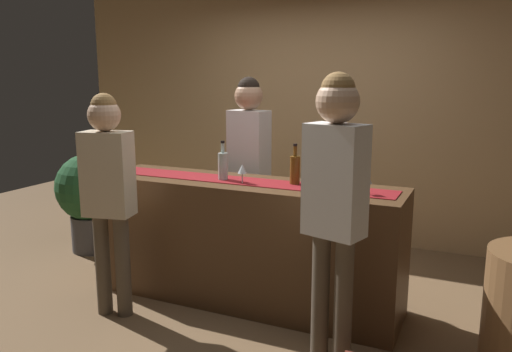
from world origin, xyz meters
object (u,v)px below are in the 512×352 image
object	(u,v)px
customer_browsing	(108,183)
bartender	(249,153)
wine_glass_near_customer	(242,170)
wine_glass_mid_counter	(367,180)
wine_bottle_amber	(295,169)
customer_sipping	(335,189)
wine_bottle_clear	(223,166)
potted_plant_tall	(91,195)

from	to	relation	value
customer_browsing	bartender	bearing A→B (deg)	53.06
wine_glass_near_customer	bartender	xyz separation A→B (m)	(-0.26, 0.66, 0.02)
bartender	wine_glass_mid_counter	bearing A→B (deg)	159.98
wine_glass_near_customer	bartender	world-z (taller)	bartender
wine_bottle_amber	customer_sipping	xyz separation A→B (m)	(0.49, -0.65, 0.03)
wine_glass_near_customer	customer_sipping	xyz separation A→B (m)	(0.85, -0.51, 0.04)
wine_bottle_clear	bartender	xyz separation A→B (m)	(-0.07, 0.60, 0.01)
wine_bottle_clear	customer_browsing	distance (m)	0.85
bartender	customer_sipping	bearing A→B (deg)	141.83
wine_glass_near_customer	potted_plant_tall	size ratio (longest dim) A/B	0.15
wine_bottle_amber	customer_sipping	size ratio (longest dim) A/B	0.17
customer_browsing	potted_plant_tall	xyz separation A→B (m)	(-1.15, 1.04, -0.42)
wine_glass_near_customer	wine_glass_mid_counter	bearing A→B (deg)	1.50
wine_bottle_clear	wine_glass_mid_counter	xyz separation A→B (m)	(1.11, -0.04, -0.01)
customer_sipping	wine_glass_mid_counter	bearing A→B (deg)	98.54
bartender	customer_browsing	world-z (taller)	bartender
wine_bottle_clear	wine_glass_mid_counter	distance (m)	1.11
customer_sipping	wine_bottle_clear	bearing A→B (deg)	167.07
wine_glass_near_customer	customer_sipping	bearing A→B (deg)	-31.08
customer_browsing	potted_plant_tall	distance (m)	1.60
wine_glass_mid_counter	wine_glass_near_customer	bearing A→B (deg)	-178.50
wine_glass_mid_counter	customer_sipping	bearing A→B (deg)	-97.31
wine_glass_mid_counter	customer_sipping	xyz separation A→B (m)	(-0.07, -0.54, 0.04)
wine_glass_near_customer	potted_plant_tall	distance (m)	2.07
wine_bottle_clear	bartender	size ratio (longest dim) A/B	0.17
customer_browsing	potted_plant_tall	bearing A→B (deg)	125.10
wine_bottle_clear	customer_sipping	bearing A→B (deg)	-28.79
wine_bottle_clear	potted_plant_tall	world-z (taller)	wine_bottle_clear
bartender	wine_glass_near_customer	bearing A→B (deg)	120.00
wine_bottle_amber	bartender	bearing A→B (deg)	139.83
wine_glass_near_customer	wine_glass_mid_counter	size ratio (longest dim) A/B	1.00
wine_glass_near_customer	potted_plant_tall	world-z (taller)	wine_glass_near_customer
wine_glass_mid_counter	bartender	xyz separation A→B (m)	(-1.18, 0.64, 0.02)
wine_glass_near_customer	wine_bottle_clear	bearing A→B (deg)	162.44
bartender	potted_plant_tall	distance (m)	1.77
bartender	customer_sipping	distance (m)	1.62
wine_glass_near_customer	customer_sipping	size ratio (longest dim) A/B	0.08
wine_bottle_amber	customer_browsing	bearing A→B (deg)	-150.10
bartender	customer_browsing	distance (m)	1.31
customer_sipping	customer_browsing	world-z (taller)	customer_sipping
wine_bottle_amber	potted_plant_tall	bearing A→B (deg)	170.85
wine_bottle_amber	wine_bottle_clear	bearing A→B (deg)	-172.32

